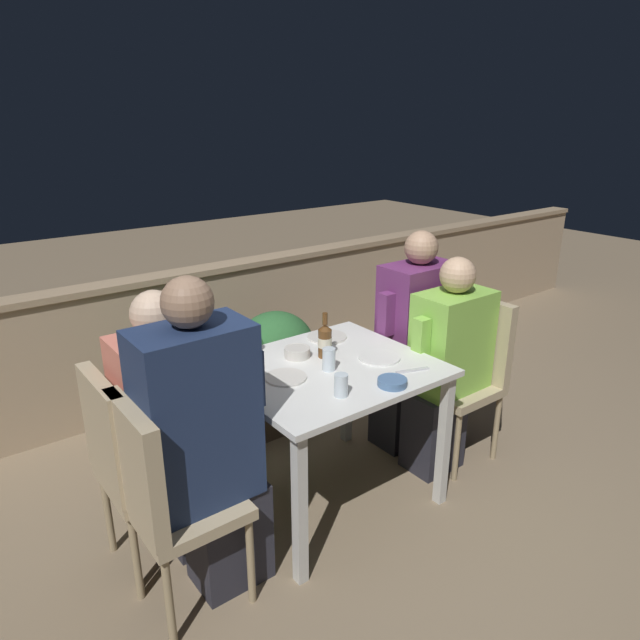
{
  "coord_description": "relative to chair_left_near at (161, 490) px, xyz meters",
  "views": [
    {
      "loc": [
        -1.55,
        -1.97,
        1.89
      ],
      "look_at": [
        0.0,
        0.06,
        0.97
      ],
      "focal_mm": 32.0,
      "sensor_mm": 36.0,
      "label": 1
    }
  ],
  "objects": [
    {
      "name": "bowl_1",
      "position": [
        1.04,
        -0.16,
        0.21
      ],
      "size": [
        0.13,
        0.13,
        0.03
      ],
      "color": "#4C709E",
      "rests_on": "dining_table"
    },
    {
      "name": "parapet_wall",
      "position": [
        0.94,
        1.68,
        -0.1
      ],
      "size": [
        9.0,
        0.18,
        0.92
      ],
      "color": "tan",
      "rests_on": "ground_plane"
    },
    {
      "name": "glass_cup_2",
      "position": [
        0.72,
        0.54,
        0.25
      ],
      "size": [
        0.08,
        0.08,
        0.11
      ],
      "color": "silver",
      "rests_on": "dining_table"
    },
    {
      "name": "fork_0",
      "position": [
        1.22,
        -0.11,
        0.19
      ],
      "size": [
        0.17,
        0.07,
        0.01
      ],
      "color": "silver",
      "rests_on": "dining_table"
    },
    {
      "name": "chair_left_near",
      "position": [
        0.0,
        0.0,
        0.0
      ],
      "size": [
        0.41,
        0.41,
        0.94
      ],
      "color": "tan",
      "rests_on": "ground_plane"
    },
    {
      "name": "chair_right_far",
      "position": [
        1.89,
        0.34,
        0.0
      ],
      "size": [
        0.41,
        0.41,
        0.94
      ],
      "color": "tan",
      "rests_on": "ground_plane"
    },
    {
      "name": "bowl_0",
      "position": [
        0.88,
        0.36,
        0.22
      ],
      "size": [
        0.13,
        0.13,
        0.05
      ],
      "color": "beige",
      "rests_on": "dining_table"
    },
    {
      "name": "person_coral_top",
      "position": [
        0.18,
        0.3,
        0.07
      ],
      "size": [
        0.47,
        0.26,
        1.25
      ],
      "color": "#282833",
      "rests_on": "ground_plane"
    },
    {
      "name": "person_green_blouse",
      "position": [
        1.65,
        0.04,
        0.04
      ],
      "size": [
        0.49,
        0.26,
        1.21
      ],
      "color": "#282833",
      "rests_on": "ground_plane"
    },
    {
      "name": "chair_right_near",
      "position": [
        1.85,
        0.04,
        0.0
      ],
      "size": [
        0.41,
        0.41,
        0.94
      ],
      "color": "tan",
      "rests_on": "ground_plane"
    },
    {
      "name": "glass_cup_1",
      "position": [
        0.79,
        -0.1,
        0.24
      ],
      "size": [
        0.06,
        0.06,
        0.1
      ],
      "color": "silver",
      "rests_on": "dining_table"
    },
    {
      "name": "person_purple_stripe",
      "position": [
        1.69,
        0.34,
        0.09
      ],
      "size": [
        0.5,
        0.26,
        1.3
      ],
      "color": "#282833",
      "rests_on": "ground_plane"
    },
    {
      "name": "person_navy_jumper",
      "position": [
        0.2,
        -0.0,
        0.13
      ],
      "size": [
        0.5,
        0.26,
        1.37
      ],
      "color": "#282833",
      "rests_on": "ground_plane"
    },
    {
      "name": "glass_cup_0",
      "position": [
        0.91,
        0.14,
        0.25
      ],
      "size": [
        0.06,
        0.06,
        0.11
      ],
      "color": "silver",
      "rests_on": "dining_table"
    },
    {
      "name": "beer_bottle",
      "position": [
        1.0,
        0.28,
        0.28
      ],
      "size": [
        0.07,
        0.07,
        0.23
      ],
      "color": "brown",
      "rests_on": "dining_table"
    },
    {
      "name": "planter_hedge",
      "position": [
        0.83,
        0.99,
        -0.14
      ],
      "size": [
        1.17,
        0.47,
        0.76
      ],
      "color": "brown",
      "rests_on": "ground_plane"
    },
    {
      "name": "plate_0",
      "position": [
        0.7,
        0.19,
        0.2
      ],
      "size": [
        0.19,
        0.19,
        0.01
      ],
      "color": "silver",
      "rests_on": "dining_table"
    },
    {
      "name": "plate_2",
      "position": [
        1.2,
        0.1,
        0.2
      ],
      "size": [
        0.21,
        0.21,
        0.01
      ],
      "color": "white",
      "rests_on": "dining_table"
    },
    {
      "name": "plate_1",
      "position": [
        1.16,
        0.48,
        0.2
      ],
      "size": [
        0.21,
        0.21,
        0.01
      ],
      "color": "silver",
      "rests_on": "dining_table"
    },
    {
      "name": "chair_left_far",
      "position": [
        -0.01,
        0.3,
        0.0
      ],
      "size": [
        0.41,
        0.41,
        0.94
      ],
      "color": "tan",
      "rests_on": "ground_plane"
    },
    {
      "name": "dining_table",
      "position": [
        0.94,
        0.18,
        0.09
      ],
      "size": [
        0.98,
        0.86,
        0.75
      ],
      "color": "white",
      "rests_on": "ground_plane"
    },
    {
      "name": "potted_plant",
      "position": [
        2.24,
        0.72,
        -0.15
      ],
      "size": [
        0.32,
        0.32,
        0.67
      ],
      "color": "#9E5638",
      "rests_on": "ground_plane"
    },
    {
      "name": "ground_plane",
      "position": [
        0.94,
        0.18,
        -0.56
      ],
      "size": [
        16.0,
        16.0,
        0.0
      ],
      "primitive_type": "plane",
      "color": "#847056"
    }
  ]
}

